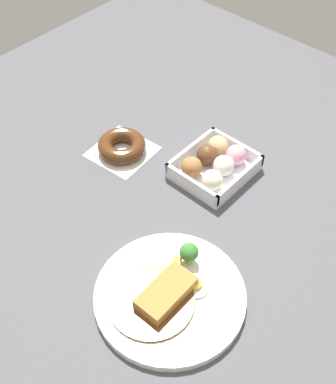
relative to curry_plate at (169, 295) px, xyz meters
The scene contains 4 objects.
ground_plane 0.19m from the curry_plate, 138.33° to the right, with size 1.60×1.60×0.00m, color #4C4C51.
curry_plate is the anchor object (origin of this frame).
donut_box 0.35m from the curry_plate, 155.48° to the right, with size 0.17×0.15×0.06m.
chocolate_ring_donut 0.42m from the curry_plate, 122.41° to the right, with size 0.15×0.15×0.04m.
Camera 1 is at (0.51, 0.46, 0.86)m, focal length 47.98 mm.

